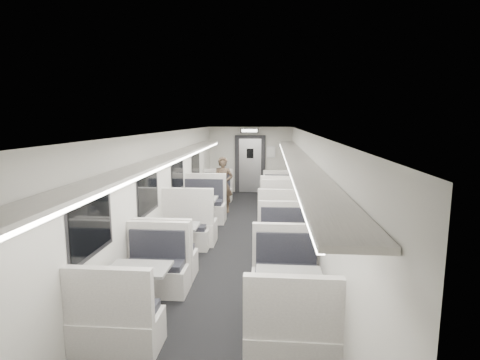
% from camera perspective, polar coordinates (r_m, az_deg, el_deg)
% --- Properties ---
extents(room, '(3.24, 12.24, 2.64)m').
position_cam_1_polar(room, '(7.76, -0.90, -1.63)').
color(room, black).
rests_on(room, ground).
extents(booth_left_a, '(0.96, 1.94, 1.04)m').
position_cam_1_polar(booth_left_a, '(11.66, -3.99, -2.26)').
color(booth_left_a, silver).
rests_on(booth_left_a, room).
extents(booth_left_b, '(1.15, 2.34, 1.25)m').
position_cam_1_polar(booth_left_b, '(9.04, -6.61, -5.20)').
color(booth_left_b, silver).
rests_on(booth_left_b, room).
extents(booth_left_c, '(0.98, 2.00, 1.07)m').
position_cam_1_polar(booth_left_c, '(7.28, -9.55, -9.35)').
color(booth_left_c, silver).
rests_on(booth_left_c, room).
extents(booth_left_d, '(0.99, 2.02, 1.08)m').
position_cam_1_polar(booth_left_d, '(5.45, -15.07, -16.05)').
color(booth_left_d, silver).
rests_on(booth_left_d, room).
extents(booth_right_a, '(0.97, 1.97, 1.05)m').
position_cam_1_polar(booth_right_a, '(11.17, 5.92, -2.76)').
color(booth_right_a, silver).
rests_on(booth_right_a, room).
extents(booth_right_b, '(1.05, 2.13, 1.14)m').
position_cam_1_polar(booth_right_b, '(9.42, 6.14, -4.85)').
color(booth_right_b, silver).
rests_on(booth_right_b, room).
extents(booth_right_c, '(0.97, 1.97, 1.05)m').
position_cam_1_polar(booth_right_c, '(6.83, 6.66, -10.61)').
color(booth_right_c, silver).
rests_on(booth_right_c, room).
extents(booth_right_d, '(1.02, 2.08, 1.11)m').
position_cam_1_polar(booth_right_d, '(5.08, 7.39, -17.64)').
color(booth_right_d, silver).
rests_on(booth_right_d, room).
extents(passenger, '(0.63, 0.45, 1.61)m').
position_cam_1_polar(passenger, '(10.78, -2.60, -0.72)').
color(passenger, black).
rests_on(passenger, room).
extents(window_a, '(0.02, 1.18, 0.84)m').
position_cam_1_polar(window_a, '(11.29, -6.74, 2.48)').
color(window_a, black).
rests_on(window_a, room).
extents(window_b, '(0.02, 1.18, 0.84)m').
position_cam_1_polar(window_b, '(9.16, -9.46, 0.86)').
color(window_b, black).
rests_on(window_b, room).
extents(window_c, '(0.02, 1.18, 0.84)m').
position_cam_1_polar(window_c, '(7.08, -13.80, -1.72)').
color(window_c, black).
rests_on(window_c, room).
extents(window_d, '(0.02, 1.18, 0.84)m').
position_cam_1_polar(window_d, '(5.09, -21.67, -6.35)').
color(window_d, black).
rests_on(window_d, room).
extents(luggage_rack_left, '(0.46, 10.40, 0.09)m').
position_cam_1_polar(luggage_rack_left, '(7.59, -10.55, 3.43)').
color(luggage_rack_left, silver).
rests_on(luggage_rack_left, room).
extents(luggage_rack_right, '(0.46, 10.40, 0.09)m').
position_cam_1_polar(luggage_rack_right, '(7.34, 8.58, 3.29)').
color(luggage_rack_right, silver).
rests_on(luggage_rack_right, room).
extents(vestibule_door, '(1.10, 0.13, 2.10)m').
position_cam_1_polar(vestibule_door, '(13.63, 1.55, 2.38)').
color(vestibule_door, black).
rests_on(vestibule_door, room).
extents(exit_sign, '(0.62, 0.12, 0.16)m').
position_cam_1_polar(exit_sign, '(13.05, 1.45, 7.54)').
color(exit_sign, black).
rests_on(exit_sign, room).
extents(wall_notice, '(0.32, 0.02, 0.40)m').
position_cam_1_polar(wall_notice, '(13.55, 4.73, 4.26)').
color(wall_notice, silver).
rests_on(wall_notice, room).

